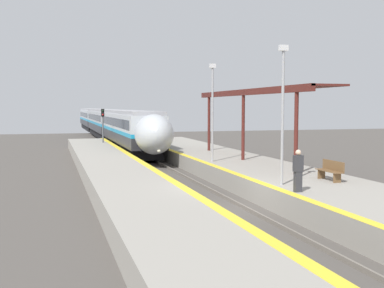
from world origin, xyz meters
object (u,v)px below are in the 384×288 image
train (106,122)px  lamppost_near (283,106)px  platform_bench (331,170)px  lamppost_mid (212,106)px  person_waiting (298,170)px  railway_signal (103,126)px

train → lamppost_near: lamppost_near is taller
platform_bench → train: bearing=96.3°
platform_bench → lamppost_mid: 9.43m
person_waiting → railway_signal: railway_signal is taller
train → person_waiting: (2.18, -47.11, -0.43)m
platform_bench → person_waiting: 3.55m
railway_signal → lamppost_mid: lamppost_mid is taller
railway_signal → lamppost_mid: bearing=-74.6°
platform_bench → railway_signal: bearing=105.9°
train → person_waiting: 47.16m
train → platform_bench: size_ratio=39.16×
platform_bench → lamppost_mid: size_ratio=0.29×
train → platform_bench: bearing=-83.7°
train → lamppost_mid: bearing=-86.3°
train → person_waiting: train is taller
platform_bench → lamppost_mid: lamppost_mid is taller
train → lamppost_mid: 36.49m
lamppost_mid → platform_bench: bearing=-73.0°
person_waiting → lamppost_mid: size_ratio=0.28×
platform_bench → lamppost_mid: (-2.62, 8.61, 2.82)m
platform_bench → railway_signal: 26.77m
train → railway_signal: size_ratio=16.27×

